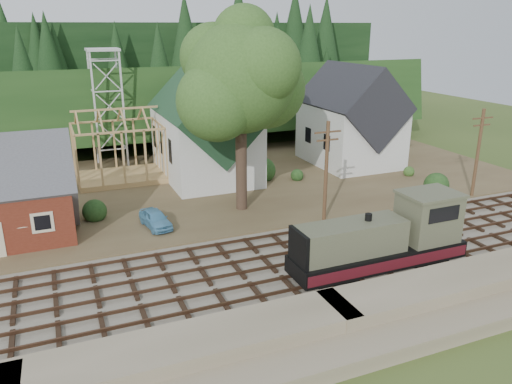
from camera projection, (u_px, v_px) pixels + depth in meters
name	position (u px, v px, depth m)	size (l,w,h in m)	color
ground	(269.00, 267.00, 31.71)	(140.00, 140.00, 0.00)	#384C1E
embankment	(339.00, 342.00, 24.27)	(64.00, 5.00, 1.60)	#7F7259
railroad_bed	(269.00, 266.00, 31.68)	(64.00, 11.00, 0.16)	#726B5B
village_flat	(192.00, 185.00, 47.42)	(64.00, 26.00, 0.30)	brown
hillside	(145.00, 137.00, 68.48)	(70.00, 28.00, 8.00)	#1E3F19
ridge	(127.00, 118.00, 82.49)	(80.00, 20.00, 12.00)	black
church	(205.00, 128.00, 48.02)	(8.40, 15.17, 13.00)	silver
farmhouse	(351.00, 121.00, 53.34)	(8.40, 10.80, 10.60)	silver
timber_frame	(119.00, 150.00, 47.75)	(8.20, 6.20, 6.99)	tan
lattice_tower	(105.00, 73.00, 50.85)	(3.20, 3.20, 12.12)	silver
big_tree	(242.00, 86.00, 38.07)	(10.90, 8.40, 14.70)	#38281E
telegraph_pole_near	(326.00, 171.00, 37.46)	(2.20, 0.28, 8.00)	#4C331E
telegraph_pole_far	(478.00, 152.00, 42.91)	(2.20, 0.28, 8.00)	#4C331E
locomotive	(385.00, 240.00, 30.81)	(11.37, 2.84, 4.57)	black
car_blue	(155.00, 219.00, 37.10)	(1.54, 3.83, 1.31)	#62AAD3
car_red	(365.00, 155.00, 55.44)	(1.87, 4.06, 1.13)	red
patio_set	(22.00, 221.00, 33.22)	(2.06, 2.06, 2.29)	silver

